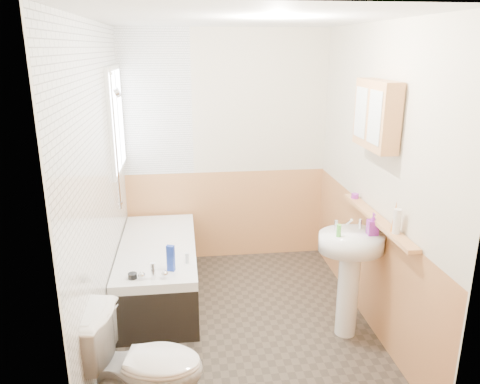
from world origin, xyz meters
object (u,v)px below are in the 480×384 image
Objects in this scene: toilet at (143,367)px; pine_shelf at (377,219)px; sink at (350,264)px; bathtub at (159,269)px; medicine_cabinet at (376,115)px.

pine_shelf reaches higher than toilet.
bathtub is at bearing 138.13° from sink.
toilet is at bearing -157.32° from pine_shelf.
medicine_cabinet is (0.17, 0.14, 1.17)m from sink.
bathtub is 1.56m from toilet.
bathtub is at bearing 155.69° from pine_shelf.
bathtub is at bearing 10.51° from toilet.
toilet is 1.78m from sink.
toilet is 2.05m from pine_shelf.
medicine_cabinet is (1.77, 0.87, 1.43)m from toilet.
medicine_cabinet reaches higher than sink.
toilet is at bearing -153.76° from medicine_cabinet.
medicine_cabinet is at bearing 23.68° from sink.
pine_shelf reaches higher than bathtub.
medicine_cabinet is (1.74, -0.68, 1.53)m from bathtub.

